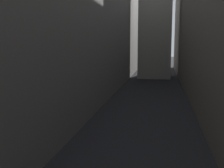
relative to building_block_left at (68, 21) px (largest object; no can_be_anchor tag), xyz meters
The scene contains 2 objects.
ground_plane 16.80m from the building_block_left, ahead, with size 264.00×264.00×0.00m, color black.
building_block_left is the anchor object (origin of this frame).
Camera 1 is at (1.82, 8.68, 7.84)m, focal length 44.83 mm.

